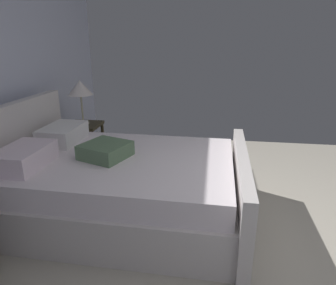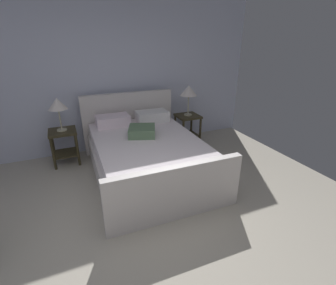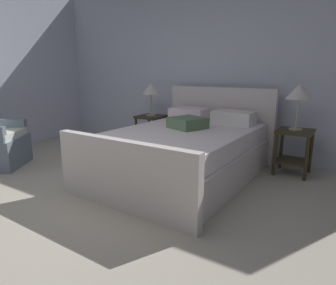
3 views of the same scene
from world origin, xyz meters
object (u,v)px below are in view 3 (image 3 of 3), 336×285
nightstand_right (294,145)px  nightstand_left (151,127)px  bed (185,151)px  table_lamp_left (151,90)px  table_lamp_right (299,93)px

nightstand_right → nightstand_left: bearing=178.9°
bed → nightstand_left: size_ratio=3.98×
bed → nightstand_right: bed is taller
nightstand_left → table_lamp_left: table_lamp_left is taller
nightstand_right → table_lamp_right: 0.68m
bed → nightstand_right: 1.45m
nightstand_right → nightstand_left: same height
bed → table_lamp_left: table_lamp_left is taller
nightstand_left → table_lamp_right: bearing=-1.1°
bed → nightstand_left: bearing=142.7°
table_lamp_right → bed: bearing=-144.0°
bed → table_lamp_right: (1.17, 0.85, 0.74)m
nightstand_right → table_lamp_right: size_ratio=1.02×
table_lamp_left → table_lamp_right: bearing=-1.1°
bed → table_lamp_right: table_lamp_right is taller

